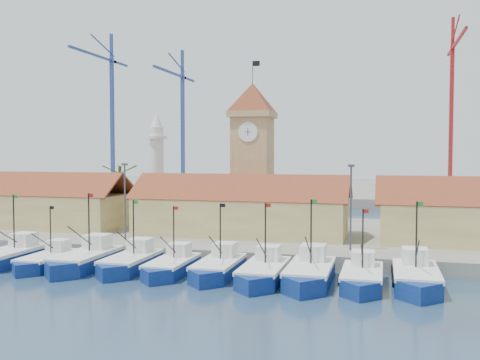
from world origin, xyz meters
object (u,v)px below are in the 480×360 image
(minaret, at_px, (157,167))
(boat_0, at_px, (9,258))
(clock_tower, at_px, (253,151))
(boat_5, at_px, (218,269))

(minaret, bearing_deg, boat_0, -102.03)
(clock_tower, distance_m, minaret, 15.30)
(boat_0, relative_size, boat_5, 1.06)
(boat_0, distance_m, minaret, 27.73)
(boat_0, bearing_deg, minaret, 77.97)
(boat_0, xyz_separation_m, minaret, (5.47, 25.68, 8.93))
(clock_tower, bearing_deg, boat_0, -130.85)
(clock_tower, xyz_separation_m, minaret, (-15.00, 2.00, -2.23))
(boat_5, relative_size, minaret, 0.59)
(boat_5, bearing_deg, clock_tower, 95.52)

